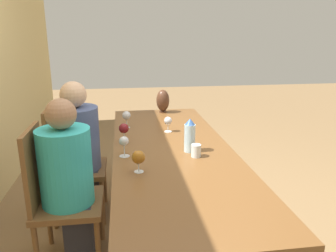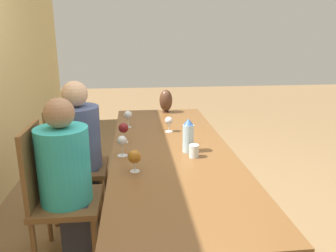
% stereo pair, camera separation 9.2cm
% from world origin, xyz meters
% --- Properties ---
extents(ground_plane, '(14.00, 14.00, 0.00)m').
position_xyz_m(ground_plane, '(0.00, 0.00, 0.00)').
color(ground_plane, olive).
extents(dining_table, '(2.43, 0.86, 0.72)m').
position_xyz_m(dining_table, '(0.00, 0.00, 0.65)').
color(dining_table, brown).
rests_on(dining_table, ground_plane).
extents(water_bottle, '(0.08, 0.08, 0.24)m').
position_xyz_m(water_bottle, '(-0.09, -0.11, 0.84)').
color(water_bottle, silver).
rests_on(water_bottle, dining_table).
extents(water_tumbler, '(0.07, 0.07, 0.09)m').
position_xyz_m(water_tumbler, '(-0.20, -0.13, 0.76)').
color(water_tumbler, silver).
rests_on(water_tumbler, dining_table).
extents(vase, '(0.14, 0.14, 0.24)m').
position_xyz_m(vase, '(1.09, -0.07, 0.85)').
color(vase, '#4C2D1E').
rests_on(vase, dining_table).
extents(wine_glass_0, '(0.08, 0.08, 0.15)m').
position_xyz_m(wine_glass_0, '(0.16, 0.35, 0.83)').
color(wine_glass_0, silver).
rests_on(wine_glass_0, dining_table).
extents(wine_glass_1, '(0.07, 0.07, 0.15)m').
position_xyz_m(wine_glass_1, '(0.57, 0.32, 0.83)').
color(wine_glass_1, silver).
rests_on(wine_glass_1, dining_table).
extents(wine_glass_2, '(0.08, 0.08, 0.14)m').
position_xyz_m(wine_glass_2, '(-0.40, 0.27, 0.81)').
color(wine_glass_2, silver).
rests_on(wine_glass_2, dining_table).
extents(wine_glass_3, '(0.07, 0.07, 0.14)m').
position_xyz_m(wine_glass_3, '(-0.12, 0.35, 0.82)').
color(wine_glass_3, silver).
rests_on(wine_glass_3, dining_table).
extents(wine_glass_4, '(0.07, 0.07, 0.13)m').
position_xyz_m(wine_glass_4, '(0.40, -0.02, 0.81)').
color(wine_glass_4, silver).
rests_on(wine_glass_4, dining_table).
extents(chair_near, '(0.44, 0.44, 0.96)m').
position_xyz_m(chair_near, '(-0.19, 0.81, 0.50)').
color(chair_near, brown).
rests_on(chair_near, ground_plane).
extents(chair_far, '(0.44, 0.44, 0.96)m').
position_xyz_m(chair_far, '(0.39, 0.81, 0.50)').
color(chair_far, brown).
rests_on(chair_far, ground_plane).
extents(person_near, '(0.34, 0.34, 1.15)m').
position_xyz_m(person_near, '(-0.19, 0.72, 0.61)').
color(person_near, '#2D2D38').
rests_on(person_near, ground_plane).
extents(person_far, '(0.37, 0.37, 1.17)m').
position_xyz_m(person_far, '(0.39, 0.72, 0.62)').
color(person_far, '#2D2D38').
rests_on(person_far, ground_plane).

